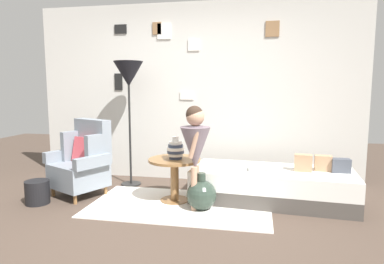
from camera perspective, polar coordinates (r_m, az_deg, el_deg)
ground_plane at (r=3.42m, az=-5.74°, el=-16.32°), size 12.00×12.00×0.00m
gallery_wall at (r=5.03m, az=0.48°, el=6.64°), size 4.80×0.12×2.60m
rug at (r=4.06m, az=-2.05°, el=-12.28°), size 2.10×1.18×0.01m
armchair at (r=4.58m, az=-17.94°, el=-4.70°), size 0.90×0.81×0.97m
daybed at (r=4.26m, az=13.31°, el=-8.78°), size 1.96×0.95×0.40m
pillow_head at (r=4.30m, az=23.81°, el=-5.20°), size 0.21×0.13×0.16m
pillow_mid at (r=4.30m, az=21.28°, el=-4.92°), size 0.20×0.14×0.18m
pillow_back at (r=4.20m, az=18.27°, el=-4.96°), size 0.21×0.14×0.20m
side_table at (r=4.11m, az=-2.97°, el=-6.47°), size 0.63×0.63×0.53m
vase_striped at (r=4.05m, az=-2.79°, el=-2.99°), size 0.20×0.20×0.27m
floor_lamp at (r=4.78m, az=-10.66°, el=8.91°), size 0.41×0.41×1.74m
person_child at (r=3.75m, az=0.56°, el=-1.96°), size 0.34×0.34×1.18m
book_on_daybed at (r=4.11m, az=10.95°, el=-6.20°), size 0.24×0.19×0.03m
demijohn_near at (r=3.88m, az=1.61°, el=-10.54°), size 0.34×0.34×0.43m
magazine_basket at (r=4.49m, az=-24.67°, el=-9.22°), size 0.28×0.28×0.28m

